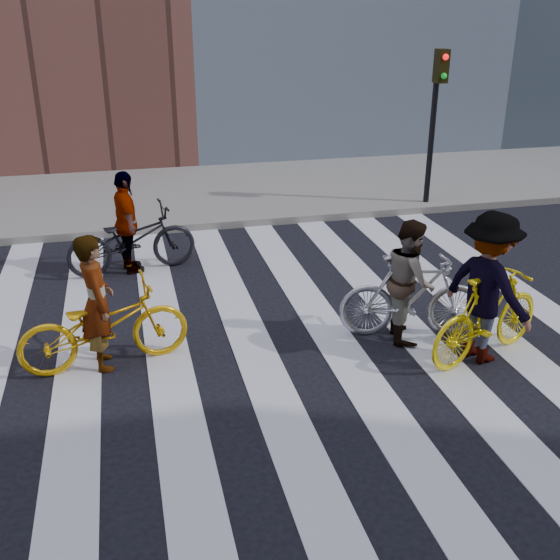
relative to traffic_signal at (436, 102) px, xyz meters
name	(u,v)px	position (x,y,z in m)	size (l,w,h in m)	color
ground	(295,346)	(-4.40, -5.32, -2.28)	(100.00, 100.00, 0.00)	black
sidewalk_far	(213,193)	(-4.40, 2.18, -2.20)	(100.00, 5.00, 0.15)	gray
zebra_crosswalk	(295,345)	(-4.40, -5.32, -2.27)	(8.25, 10.00, 0.01)	silver
traffic_signal	(436,102)	(0.00, 0.00, 0.00)	(0.22, 0.42, 3.33)	black
bike_yellow_left	(104,326)	(-6.79, -5.23, -1.74)	(0.71, 2.05, 1.08)	#DDA10C
bike_silver_mid	(412,296)	(-2.83, -5.39, -1.70)	(0.54, 1.92, 1.15)	silver
bike_yellow_right	(488,316)	(-2.16, -6.16, -1.71)	(0.54, 1.91, 1.15)	yellow
bike_dark_rear	(131,240)	(-6.36, -2.15, -1.72)	(0.74, 2.13, 1.12)	black
rider_left	(97,302)	(-6.84, -5.23, -1.42)	(0.63, 0.41, 1.71)	slate
rider_mid	(410,280)	(-2.88, -5.39, -1.46)	(0.80, 0.62, 1.64)	slate
rider_right	(488,288)	(-2.21, -6.16, -1.32)	(1.24, 0.71, 1.92)	slate
rider_rear	(127,223)	(-6.41, -2.15, -1.43)	(1.00, 0.42, 1.71)	slate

